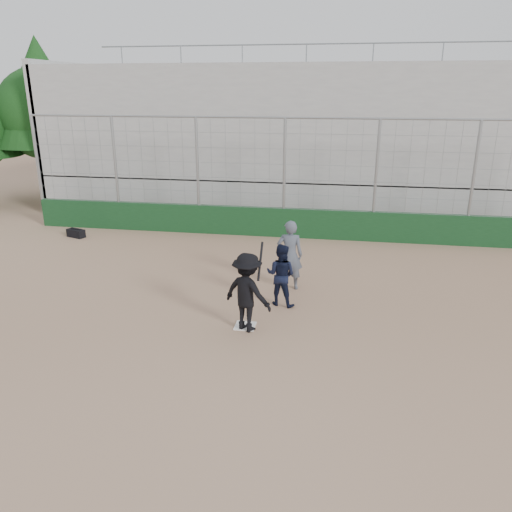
% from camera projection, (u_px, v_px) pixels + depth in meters
% --- Properties ---
extents(ground, '(90.00, 90.00, 0.00)m').
position_uv_depth(ground, '(245.00, 326.00, 10.84)').
color(ground, '#825E46').
rests_on(ground, ground).
extents(home_plate, '(0.44, 0.44, 0.02)m').
position_uv_depth(home_plate, '(245.00, 326.00, 10.84)').
color(home_plate, white).
rests_on(home_plate, ground).
extents(backstop, '(18.10, 0.25, 4.04)m').
position_uv_depth(backstop, '(284.00, 210.00, 17.07)').
color(backstop, '#103518').
rests_on(backstop, ground).
extents(bleachers, '(20.25, 6.70, 6.98)m').
position_uv_depth(bleachers, '(298.00, 137.00, 21.06)').
color(bleachers, '#999999').
rests_on(bleachers, ground).
extents(tree_left, '(4.48, 4.48, 7.00)m').
position_uv_depth(tree_left, '(42.00, 101.00, 21.46)').
color(tree_left, '#372514').
rests_on(tree_left, ground).
extents(batter_at_plate, '(1.27, 1.04, 1.87)m').
position_uv_depth(batter_at_plate, '(247.00, 292.00, 10.44)').
color(batter_at_plate, black).
rests_on(batter_at_plate, ground).
extents(catcher_crouched, '(0.87, 0.76, 1.04)m').
position_uv_depth(catcher_crouched, '(280.00, 285.00, 11.75)').
color(catcher_crouched, black).
rests_on(catcher_crouched, ground).
extents(umpire, '(0.68, 0.46, 1.63)m').
position_uv_depth(umpire, '(290.00, 258.00, 12.65)').
color(umpire, '#4B525F').
rests_on(umpire, ground).
extents(equipment_bag, '(0.71, 0.48, 0.32)m').
position_uv_depth(equipment_bag, '(76.00, 233.00, 17.26)').
color(equipment_bag, black).
rests_on(equipment_bag, ground).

